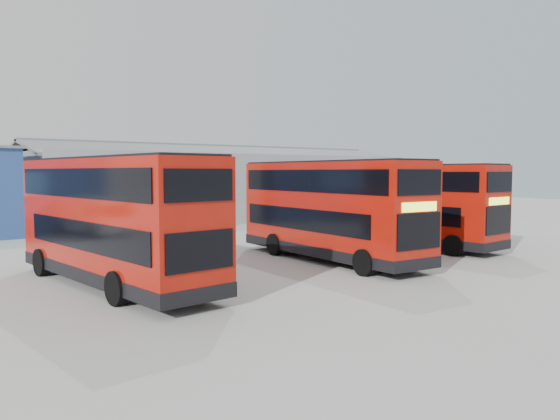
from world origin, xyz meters
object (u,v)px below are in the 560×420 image
(double_decker_left, at_px, (113,222))
(double_decker_centre, at_px, (329,211))
(maintenance_shed, at_px, (221,185))
(double_decker_right, at_px, (407,206))
(single_decker_blue, at_px, (375,210))

(double_decker_left, height_order, double_decker_centre, double_decker_left)
(maintenance_shed, distance_m, double_decker_right, 20.62)
(double_decker_centre, bearing_deg, double_decker_left, -178.77)
(double_decker_centre, height_order, double_decker_right, double_decker_centre)
(double_decker_left, xyz_separation_m, single_decker_blue, (19.06, 6.64, -0.74))
(double_decker_left, relative_size, double_decker_centre, 1.01)
(maintenance_shed, xyz_separation_m, double_decker_left, (-16.45, -21.27, -0.52))
(single_decker_blue, bearing_deg, double_decker_left, 12.20)
(double_decker_centre, relative_size, single_decker_blue, 0.98)
(maintenance_shed, bearing_deg, double_decker_centre, -108.99)
(double_decker_right, xyz_separation_m, single_decker_blue, (4.00, 5.94, -0.69))
(double_decker_right, relative_size, single_decker_blue, 0.96)
(double_decker_left, bearing_deg, double_decker_right, 176.62)
(maintenance_shed, relative_size, double_decker_right, 3.13)
(maintenance_shed, relative_size, single_decker_blue, 3.02)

